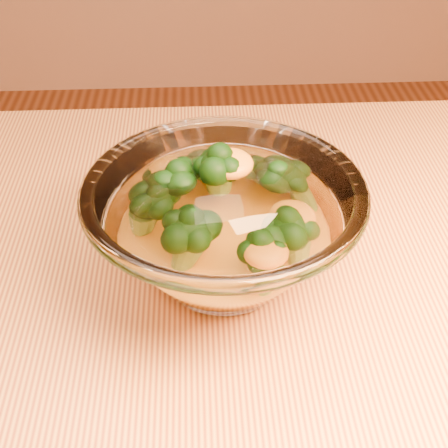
% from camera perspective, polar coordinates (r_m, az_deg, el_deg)
% --- Properties ---
extents(table, '(1.20, 0.80, 0.75)m').
position_cam_1_polar(table, '(0.63, 8.46, -14.81)').
color(table, gold).
rests_on(table, ground).
extents(glass_bowl, '(0.25, 0.25, 0.11)m').
position_cam_1_polar(glass_bowl, '(0.55, -0.00, -0.43)').
color(glass_bowl, white).
rests_on(glass_bowl, table).
extents(cheese_sauce, '(0.13, 0.13, 0.04)m').
position_cam_1_polar(cheese_sauce, '(0.57, 0.00, -2.24)').
color(cheese_sauce, orange).
rests_on(cheese_sauce, glass_bowl).
extents(broccoli_heap, '(0.16, 0.15, 0.09)m').
position_cam_1_polar(broccoli_heap, '(0.55, -0.19, 2.12)').
color(broccoli_heap, black).
rests_on(broccoli_heap, cheese_sauce).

